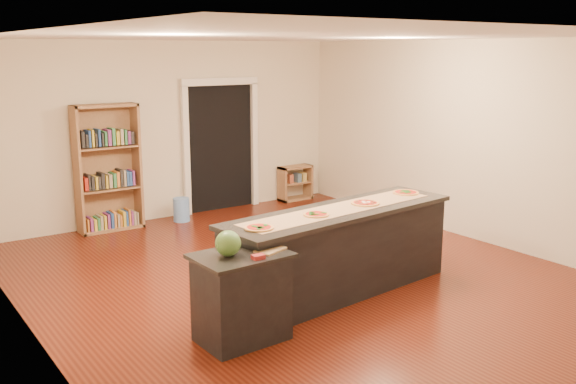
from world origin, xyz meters
TOP-DOWN VIEW (x-y plane):
  - room at (0.00, 0.00)m, footprint 6.00×7.00m
  - doorway at (0.90, 3.46)m, footprint 1.40×0.09m
  - kitchen_island at (0.08, -0.68)m, footprint 2.90×0.78m
  - side_counter at (-1.43, -1.10)m, footprint 0.85×0.62m
  - bookshelf at (-1.10, 3.28)m, footprint 0.94×0.33m
  - low_shelf at (2.33, 3.32)m, footprint 0.62×0.27m
  - waste_bin at (-0.02, 3.12)m, footprint 0.25×0.25m
  - kraft_paper at (0.08, -0.67)m, footprint 2.55×0.70m
  - watermelon at (-1.55, -1.08)m, footprint 0.23×0.23m
  - cutting_board at (-1.16, -1.17)m, footprint 0.32×0.27m
  - package_red at (-1.37, -1.31)m, footprint 0.11×0.08m
  - package_teal at (-1.09, -0.97)m, footprint 0.17×0.17m
  - pizza_a at (-1.07, -0.84)m, footprint 0.29×0.29m
  - pizza_b at (-0.30, -0.75)m, footprint 0.29×0.29m
  - pizza_c at (0.47, -0.65)m, footprint 0.32×0.32m
  - pizza_d at (1.23, -0.52)m, footprint 0.30×0.30m

SIDE VIEW (x-z plane):
  - waste_bin at x=-0.02m, z-range 0.00..0.37m
  - low_shelf at x=2.33m, z-range 0.00..0.62m
  - side_counter at x=-1.43m, z-range 0.00..0.84m
  - kitchen_island at x=0.08m, z-range 0.00..0.96m
  - cutting_board at x=-1.16m, z-range 0.84..0.86m
  - package_red at x=-1.37m, z-range 0.84..0.88m
  - package_teal at x=-1.09m, z-range 0.84..0.90m
  - bookshelf at x=-1.10m, z-range 0.00..1.88m
  - watermelon at x=-1.55m, z-range 0.84..1.07m
  - kraft_paper at x=0.08m, z-range 0.96..0.96m
  - pizza_a at x=-1.07m, z-range 0.96..0.98m
  - pizza_c at x=0.47m, z-range 0.96..0.98m
  - pizza_d at x=1.23m, z-range 0.96..0.98m
  - pizza_b at x=-0.30m, z-range 0.96..0.98m
  - doorway at x=0.90m, z-range 0.10..2.31m
  - room at x=0.00m, z-range 0.00..2.80m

